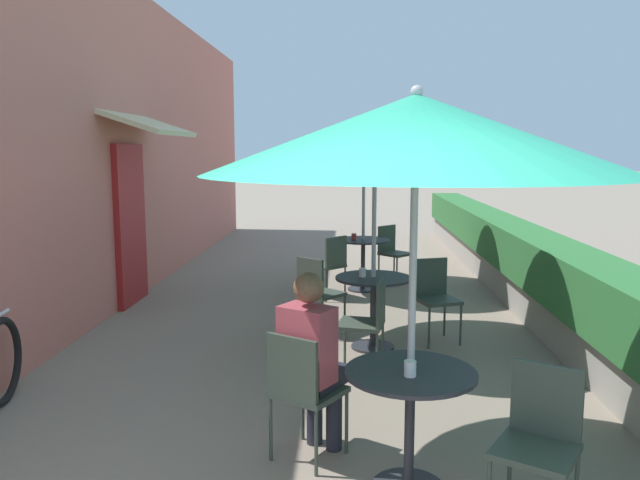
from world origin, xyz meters
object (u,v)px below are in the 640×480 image
at_px(patio_table_far, 363,253).
at_px(cafe_chair_far_right, 392,249).
at_px(coffee_cup_near, 410,369).
at_px(cafe_chair_mid_right, 317,289).
at_px(cafe_chair_near_left, 302,386).
at_px(cafe_chair_near_right, 540,434).
at_px(cafe_chair_mid_back, 369,318).
at_px(patio_table_mid, 373,297).
at_px(coffee_cup_far, 354,237).
at_px(seated_patron_near_left, 312,356).
at_px(patio_umbrella_near, 416,135).
at_px(patio_table_near, 410,404).
at_px(patio_umbrella_mid, 375,141).
at_px(cafe_chair_far_left, 330,262).
at_px(cafe_chair_mid_left, 435,293).
at_px(coffee_cup_mid, 362,273).
at_px(patio_umbrella_far, 364,144).

distance_m(patio_table_far, cafe_chair_far_right, 0.73).
xyz_separation_m(coffee_cup_near, cafe_chair_mid_right, (-0.70, 3.22, -0.27)).
bearing_deg(cafe_chair_near_left, cafe_chair_near_right, 6.01).
distance_m(cafe_chair_mid_right, cafe_chair_mid_back, 1.27).
bearing_deg(patio_table_mid, coffee_cup_far, 93.92).
height_order(cafe_chair_near_left, cafe_chair_mid_back, same).
bearing_deg(seated_patron_near_left, cafe_chair_far_right, 112.18).
bearing_deg(patio_umbrella_near, patio_table_near, 45.00).
height_order(patio_umbrella_near, patio_umbrella_mid, same).
relative_size(patio_umbrella_mid, cafe_chair_far_left, 2.75).
bearing_deg(seated_patron_near_left, coffee_cup_far, 117.79).
bearing_deg(coffee_cup_near, patio_table_near, 81.69).
relative_size(cafe_chair_near_left, cafe_chair_mid_left, 1.00).
distance_m(cafe_chair_near_right, coffee_cup_mid, 3.16).
bearing_deg(cafe_chair_near_right, patio_table_far, -50.48).
height_order(patio_umbrella_mid, cafe_chair_far_left, patio_umbrella_mid).
height_order(patio_table_near, coffee_cup_near, coffee_cup_near).
bearing_deg(cafe_chair_far_left, coffee_cup_mid, -125.14).
bearing_deg(cafe_chair_mid_right, coffee_cup_far, 120.62).
bearing_deg(cafe_chair_mid_back, patio_table_near, -163.52).
relative_size(cafe_chair_near_left, seated_patron_near_left, 0.70).
height_order(coffee_cup_near, cafe_chair_mid_back, cafe_chair_mid_back).
xyz_separation_m(cafe_chair_mid_back, cafe_chair_far_right, (0.48, 3.98, 0.00)).
relative_size(cafe_chair_near_right, cafe_chair_far_right, 1.00).
xyz_separation_m(cafe_chair_near_left, coffee_cup_near, (0.65, -0.40, 0.27)).
xyz_separation_m(patio_umbrella_mid, cafe_chair_mid_back, (-0.07, -0.73, -1.59)).
relative_size(cafe_chair_mid_left, cafe_chair_mid_back, 1.00).
bearing_deg(patio_table_near, cafe_chair_far_left, 97.28).
height_order(cafe_chair_near_left, coffee_cup_mid, cafe_chair_near_left).
relative_size(cafe_chair_mid_left, coffee_cup_far, 9.67).
bearing_deg(cafe_chair_mid_right, cafe_chair_mid_back, -23.99).
bearing_deg(cafe_chair_near_left, coffee_cup_near, -0.52).
height_order(patio_umbrella_near, seated_patron_near_left, patio_umbrella_near).
bearing_deg(cafe_chair_mid_right, seated_patron_near_left, -46.45).
xyz_separation_m(patio_table_near, patio_table_far, (-0.16, 5.40, 0.00)).
bearing_deg(coffee_cup_far, patio_table_mid, -86.08).
bearing_deg(patio_umbrella_far, cafe_chair_mid_back, -90.35).
height_order(coffee_cup_mid, cafe_chair_far_right, cafe_chair_far_right).
distance_m(patio_table_near, cafe_chair_near_right, 0.73).
distance_m(cafe_chair_mid_left, cafe_chair_mid_back, 1.27).
distance_m(cafe_chair_near_right, coffee_cup_near, 0.76).
relative_size(patio_table_near, patio_table_far, 1.00).
bearing_deg(coffee_cup_near, patio_umbrella_near, 81.69).
distance_m(cafe_chair_mid_left, cafe_chair_far_right, 2.96).
xyz_separation_m(seated_patron_near_left, cafe_chair_far_right, (0.90, 5.56, -0.17)).
relative_size(seated_patron_near_left, cafe_chair_mid_back, 1.44).
bearing_deg(cafe_chair_mid_left, patio_table_mid, 6.01).
height_order(coffee_cup_near, patio_table_far, coffee_cup_near).
xyz_separation_m(patio_table_near, patio_umbrella_far, (-0.16, 5.40, 1.57)).
bearing_deg(patio_umbrella_near, coffee_cup_mid, 94.80).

